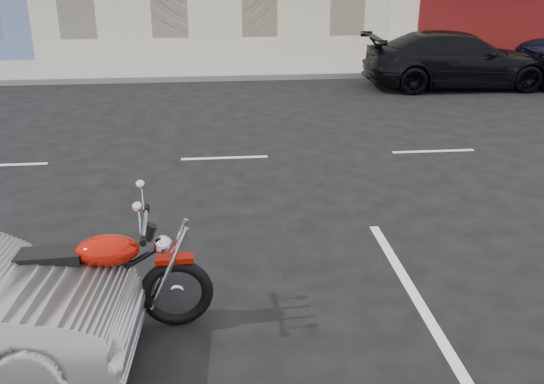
{
  "coord_description": "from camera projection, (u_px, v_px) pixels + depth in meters",
  "views": [
    {
      "loc": [
        -2.18,
        -10.69,
        3.64
      ],
      "look_at": [
        -1.49,
        -3.72,
        0.8
      ],
      "focal_mm": 40.0,
      "sensor_mm": 36.0,
      "label": 1
    }
  ],
  "objects": [
    {
      "name": "sidewalk_far",
      "position": [
        121.0,
        69.0,
        18.96
      ],
      "size": [
        80.0,
        3.4,
        0.15
      ],
      "primitive_type": "cube",
      "color": "gray",
      "rests_on": "ground"
    },
    {
      "name": "ground",
      "position": [
        331.0,
        155.0,
        11.42
      ],
      "size": [
        120.0,
        120.0,
        0.0
      ],
      "primitive_type": "plane",
      "color": "black",
      "rests_on": "ground"
    },
    {
      "name": "curb_far",
      "position": [
        113.0,
        80.0,
        17.39
      ],
      "size": [
        80.0,
        0.12,
        0.16
      ],
      "primitive_type": "cube",
      "color": "gray",
      "rests_on": "ground"
    },
    {
      "name": "motorcycle",
      "position": [
        179.0,
        278.0,
        6.1
      ],
      "size": [
        2.37,
        0.78,
        1.19
      ],
      "rotation": [
        0.0,
        0.0,
        0.05
      ],
      "color": "black",
      "rests_on": "ground"
    },
    {
      "name": "car_far",
      "position": [
        458.0,
        60.0,
        16.69
      ],
      "size": [
        5.24,
        2.25,
        1.51
      ],
      "primitive_type": "imported",
      "rotation": [
        0.0,
        0.0,
        1.54
      ],
      "color": "black",
      "rests_on": "ground"
    }
  ]
}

